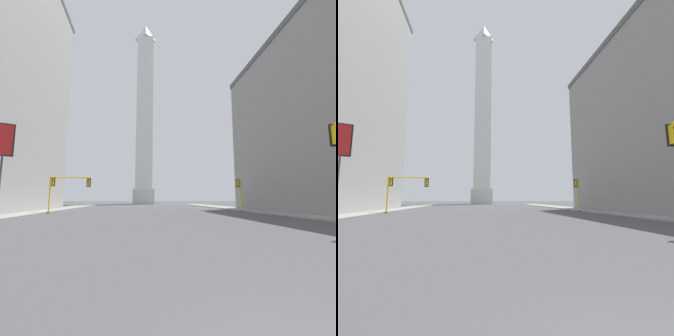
{
  "view_description": "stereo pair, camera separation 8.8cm",
  "coord_description": "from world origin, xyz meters",
  "views": [
    {
      "loc": [
        -2.11,
        -1.86,
        1.93
      ],
      "look_at": [
        4.11,
        44.41,
        8.38
      ],
      "focal_mm": 24.0,
      "sensor_mm": 36.0,
      "label": 1
    },
    {
      "loc": [
        -2.02,
        -1.87,
        1.93
      ],
      "look_at": [
        4.11,
        44.41,
        8.38
      ],
      "focal_mm": 24.0,
      "sensor_mm": 36.0,
      "label": 2
    }
  ],
  "objects": [
    {
      "name": "obelisk",
      "position": [
        0.0,
        84.11,
        35.76
      ],
      "size": [
        7.9,
        7.9,
        74.34
      ],
      "color": "silver",
      "rests_on": "ground_plane"
    },
    {
      "name": "sidewalk_right",
      "position": [
        16.89,
        30.28,
        0.07
      ],
      "size": [
        5.0,
        100.93,
        0.15
      ],
      "primitive_type": "cube",
      "color": "gray",
      "rests_on": "ground_plane"
    },
    {
      "name": "traffic_light_mid_right",
      "position": [
        13.94,
        32.02,
        3.41
      ],
      "size": [
        0.8,
        0.53,
        5.15
      ],
      "color": "yellow",
      "rests_on": "ground_plane"
    },
    {
      "name": "sidewalk_left",
      "position": [
        -16.89,
        30.28,
        0.07
      ],
      "size": [
        5.0,
        100.93,
        0.15
      ],
      "primitive_type": "cube",
      "color": "gray",
      "rests_on": "ground_plane"
    },
    {
      "name": "traffic_light_mid_left",
      "position": [
        -12.32,
        31.31,
        3.88
      ],
      "size": [
        5.61,
        0.5,
        5.06
      ],
      "color": "yellow",
      "rests_on": "ground_plane"
    }
  ]
}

